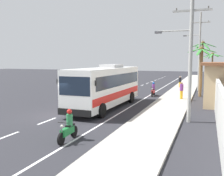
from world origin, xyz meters
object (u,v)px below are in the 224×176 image
(utility_pole_mid, at_px, (199,50))
(pedestrian_near_kerb, at_px, (181,90))
(utility_pole_nearest, at_px, (189,53))
(motorcycle_trailing, at_px, (153,90))
(utility_pole_far, at_px, (201,59))
(palm_second, at_px, (203,52))
(pedestrian_midwalk, at_px, (180,82))
(palm_nearest, at_px, (201,61))
(palm_third, at_px, (212,60))
(motorcycle_beside_bus, at_px, (68,128))
(coach_bus_foreground, at_px, (106,85))

(utility_pole_mid, bearing_deg, pedestrian_near_kerb, -97.37)
(pedestrian_near_kerb, xyz_separation_m, utility_pole_nearest, (1.27, -9.16, 3.42))
(motorcycle_trailing, relative_size, pedestrian_near_kerb, 1.15)
(utility_pole_mid, xyz_separation_m, utility_pole_far, (-0.12, 18.44, -1.06))
(palm_second, bearing_deg, pedestrian_midwalk, -136.75)
(palm_second, bearing_deg, motorcycle_trailing, -112.43)
(pedestrian_midwalk, relative_size, utility_pole_far, 0.20)
(utility_pole_far, xyz_separation_m, palm_second, (0.46, -13.90, 0.86))
(utility_pole_mid, distance_m, palm_nearest, 6.09)
(utility_pole_far, height_order, palm_nearest, utility_pole_far)
(pedestrian_midwalk, bearing_deg, utility_pole_nearest, 127.99)
(pedestrian_near_kerb, distance_m, utility_pole_far, 27.94)
(pedestrian_near_kerb, height_order, palm_third, palm_third)
(motorcycle_beside_bus, relative_size, utility_pole_nearest, 0.24)
(utility_pole_mid, distance_m, palm_third, 15.46)
(utility_pole_nearest, xyz_separation_m, utility_pole_mid, (-0.07, 18.44, 0.95))
(utility_pole_mid, relative_size, palm_second, 1.49)
(motorcycle_beside_bus, distance_m, palm_third, 40.63)
(utility_pole_far, distance_m, palm_third, 3.74)
(pedestrian_midwalk, bearing_deg, utility_pole_far, -67.32)
(motorcycle_trailing, bearing_deg, palm_third, 74.16)
(pedestrian_midwalk, bearing_deg, coach_bus_foreground, 106.97)
(palm_nearest, bearing_deg, utility_pole_far, 91.35)
(utility_pole_nearest, bearing_deg, utility_pole_far, 90.28)
(palm_second, relative_size, palm_third, 1.25)
(utility_pole_mid, bearing_deg, utility_pole_nearest, -89.80)
(coach_bus_foreground, distance_m, utility_pole_nearest, 7.85)
(motorcycle_beside_bus, relative_size, palm_nearest, 0.36)
(utility_pole_nearest, distance_m, palm_third, 33.78)
(pedestrian_near_kerb, height_order, utility_pole_far, utility_pole_far)
(coach_bus_foreground, xyz_separation_m, pedestrian_midwalk, (4.31, 17.49, -0.93))
(palm_nearest, bearing_deg, pedestrian_midwalk, 110.76)
(coach_bus_foreground, relative_size, pedestrian_near_kerb, 6.29)
(motorcycle_trailing, distance_m, pedestrian_midwalk, 9.27)
(motorcycle_trailing, relative_size, utility_pole_far, 0.24)
(utility_pole_mid, height_order, palm_second, utility_pole_mid)
(coach_bus_foreground, relative_size, palm_second, 1.56)
(utility_pole_nearest, bearing_deg, utility_pole_mid, 90.20)
(pedestrian_near_kerb, distance_m, utility_pole_mid, 10.33)
(coach_bus_foreground, relative_size, palm_nearest, 1.93)
(coach_bus_foreground, xyz_separation_m, palm_nearest, (7.26, 9.73, 1.99))
(coach_bus_foreground, bearing_deg, palm_third, 74.31)
(motorcycle_beside_bus, distance_m, utility_pole_far, 43.47)
(motorcycle_trailing, bearing_deg, utility_pole_mid, 57.94)
(palm_second, xyz_separation_m, palm_third, (1.53, 10.74, -1.10))
(utility_pole_mid, height_order, utility_pole_far, utility_pole_mid)
(utility_pole_far, height_order, palm_second, utility_pole_far)
(utility_pole_far, bearing_deg, palm_second, -88.08)
(pedestrian_midwalk, xyz_separation_m, utility_pole_mid, (2.49, -1.88, 4.42))
(motorcycle_beside_bus, bearing_deg, utility_pole_far, 83.26)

